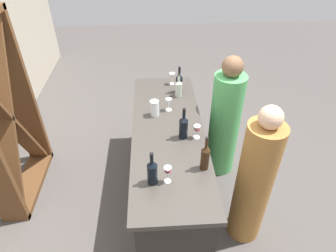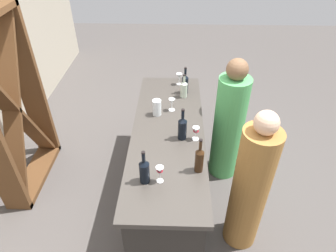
{
  "view_description": "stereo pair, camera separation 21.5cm",
  "coord_description": "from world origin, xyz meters",
  "px_view_note": "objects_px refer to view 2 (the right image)",
  "views": [
    {
      "loc": [
        -2.32,
        0.14,
        2.73
      ],
      "look_at": [
        0.0,
        0.0,
        0.96
      ],
      "focal_mm": 31.62,
      "sensor_mm": 36.0,
      "label": 1
    },
    {
      "loc": [
        -2.33,
        -0.07,
        2.73
      ],
      "look_at": [
        0.0,
        0.0,
        0.96
      ],
      "focal_mm": 31.62,
      "sensor_mm": 36.0,
      "label": 2
    }
  ],
  "objects_px": {
    "wine_bottle_leftmost_near_black": "(144,170)",
    "wine_glass_near_center": "(179,77)",
    "person_left_guest": "(229,126)",
    "person_center_guest": "(250,189)",
    "wine_bottle_rightmost_near_black": "(185,83)",
    "wine_glass_far_left": "(160,171)",
    "wine_glass_near_left": "(196,131)",
    "wine_bottle_second_right_clear_pale": "(184,89)",
    "wine_glass_near_right": "(172,102)",
    "wine_rack": "(12,110)",
    "water_pitcher": "(157,107)",
    "wine_bottle_second_left_amber_brown": "(199,159)",
    "wine_bottle_center_near_black": "(182,128)"
  },
  "relations": [
    {
      "from": "wine_rack",
      "to": "wine_glass_near_center",
      "type": "relative_size",
      "value": 13.57
    },
    {
      "from": "wine_rack",
      "to": "person_left_guest",
      "type": "xyz_separation_m",
      "value": [
        0.18,
        -2.33,
        -0.28
      ]
    },
    {
      "from": "wine_glass_near_center",
      "to": "person_left_guest",
      "type": "distance_m",
      "value": 0.86
    },
    {
      "from": "wine_bottle_second_right_clear_pale",
      "to": "wine_glass_near_center",
      "type": "relative_size",
      "value": 1.95
    },
    {
      "from": "wine_rack",
      "to": "person_left_guest",
      "type": "distance_m",
      "value": 2.35
    },
    {
      "from": "wine_bottle_second_right_clear_pale",
      "to": "wine_glass_near_right",
      "type": "bearing_deg",
      "value": 155.21
    },
    {
      "from": "wine_bottle_second_left_amber_brown",
      "to": "wine_bottle_rightmost_near_black",
      "type": "distance_m",
      "value": 1.28
    },
    {
      "from": "wine_rack",
      "to": "wine_glass_near_center",
      "type": "height_order",
      "value": "wine_rack"
    },
    {
      "from": "wine_bottle_center_near_black",
      "to": "wine_bottle_rightmost_near_black",
      "type": "xyz_separation_m",
      "value": [
        0.86,
        -0.04,
        -0.0
      ]
    },
    {
      "from": "wine_bottle_second_left_amber_brown",
      "to": "water_pitcher",
      "type": "distance_m",
      "value": 0.91
    },
    {
      "from": "wine_bottle_leftmost_near_black",
      "to": "wine_bottle_second_left_amber_brown",
      "type": "bearing_deg",
      "value": -72.81
    },
    {
      "from": "wine_bottle_center_near_black",
      "to": "wine_bottle_rightmost_near_black",
      "type": "height_order",
      "value": "wine_bottle_center_near_black"
    },
    {
      "from": "wine_rack",
      "to": "wine_glass_near_right",
      "type": "bearing_deg",
      "value": -84.51
    },
    {
      "from": "wine_bottle_second_right_clear_pale",
      "to": "wine_glass_far_left",
      "type": "bearing_deg",
      "value": 171.11
    },
    {
      "from": "person_left_guest",
      "to": "person_center_guest",
      "type": "bearing_deg",
      "value": 96.36
    },
    {
      "from": "wine_glass_near_left",
      "to": "wine_bottle_second_left_amber_brown",
      "type": "bearing_deg",
      "value": -178.83
    },
    {
      "from": "wine_bottle_leftmost_near_black",
      "to": "wine_glass_near_right",
      "type": "xyz_separation_m",
      "value": [
        1.04,
        -0.2,
        -0.02
      ]
    },
    {
      "from": "person_left_guest",
      "to": "wine_bottle_leftmost_near_black",
      "type": "bearing_deg",
      "value": 53.8
    },
    {
      "from": "wine_bottle_rightmost_near_black",
      "to": "person_left_guest",
      "type": "bearing_deg",
      "value": -125.83
    },
    {
      "from": "wine_bottle_center_near_black",
      "to": "person_center_guest",
      "type": "xyz_separation_m",
      "value": [
        -0.44,
        -0.6,
        -0.33
      ]
    },
    {
      "from": "wine_rack",
      "to": "wine_bottle_second_right_clear_pale",
      "type": "distance_m",
      "value": 1.87
    },
    {
      "from": "wine_bottle_second_left_amber_brown",
      "to": "wine_glass_near_right",
      "type": "relative_size",
      "value": 2.37
    },
    {
      "from": "wine_glass_far_left",
      "to": "person_left_guest",
      "type": "distance_m",
      "value": 1.32
    },
    {
      "from": "wine_glass_far_left",
      "to": "person_left_guest",
      "type": "relative_size",
      "value": 0.1
    },
    {
      "from": "wine_bottle_center_near_black",
      "to": "wine_bottle_second_right_clear_pale",
      "type": "bearing_deg",
      "value": -1.75
    },
    {
      "from": "wine_bottle_leftmost_near_black",
      "to": "water_pitcher",
      "type": "xyz_separation_m",
      "value": [
        0.95,
        -0.04,
        -0.03
      ]
    },
    {
      "from": "wine_glass_near_center",
      "to": "person_left_guest",
      "type": "height_order",
      "value": "person_left_guest"
    },
    {
      "from": "wine_glass_near_left",
      "to": "person_left_guest",
      "type": "height_order",
      "value": "person_left_guest"
    },
    {
      "from": "wine_glass_near_left",
      "to": "person_left_guest",
      "type": "xyz_separation_m",
      "value": [
        0.51,
        -0.41,
        -0.3
      ]
    },
    {
      "from": "wine_glass_near_center",
      "to": "wine_glass_far_left",
      "type": "relative_size",
      "value": 0.92
    },
    {
      "from": "wine_glass_near_right",
      "to": "wine_glass_far_left",
      "type": "xyz_separation_m",
      "value": [
        -1.04,
        0.08,
        0.01
      ]
    },
    {
      "from": "wine_bottle_second_left_amber_brown",
      "to": "wine_glass_near_left",
      "type": "relative_size",
      "value": 2.38
    },
    {
      "from": "water_pitcher",
      "to": "wine_glass_near_center",
      "type": "bearing_deg",
      "value": -19.36
    },
    {
      "from": "wine_bottle_second_right_clear_pale",
      "to": "water_pitcher",
      "type": "height_order",
      "value": "wine_bottle_second_right_clear_pale"
    },
    {
      "from": "wine_rack",
      "to": "wine_glass_near_left",
      "type": "relative_size",
      "value": 13.96
    },
    {
      "from": "wine_bottle_second_left_amber_brown",
      "to": "wine_bottle_center_near_black",
      "type": "distance_m",
      "value": 0.45
    },
    {
      "from": "wine_bottle_leftmost_near_black",
      "to": "wine_bottle_center_near_black",
      "type": "distance_m",
      "value": 0.64
    },
    {
      "from": "wine_rack",
      "to": "person_center_guest",
      "type": "xyz_separation_m",
      "value": [
        -0.76,
        -2.39,
        -0.27
      ]
    },
    {
      "from": "wine_glass_near_left",
      "to": "wine_glass_far_left",
      "type": "bearing_deg",
      "value": 150.3
    },
    {
      "from": "wine_bottle_leftmost_near_black",
      "to": "wine_rack",
      "type": "bearing_deg",
      "value": 59.35
    },
    {
      "from": "wine_bottle_leftmost_near_black",
      "to": "wine_glass_near_center",
      "type": "xyz_separation_m",
      "value": [
        1.62,
        -0.28,
        -0.02
      ]
    },
    {
      "from": "wine_bottle_leftmost_near_black",
      "to": "person_center_guest",
      "type": "relative_size",
      "value": 0.21
    },
    {
      "from": "person_center_guest",
      "to": "wine_bottle_second_right_clear_pale",
      "type": "bearing_deg",
      "value": -75.98
    },
    {
      "from": "person_left_guest",
      "to": "person_center_guest",
      "type": "distance_m",
      "value": 0.94
    },
    {
      "from": "wine_rack",
      "to": "wine_bottle_second_left_amber_brown",
      "type": "bearing_deg",
      "value": -111.09
    },
    {
      "from": "wine_bottle_second_left_amber_brown",
      "to": "water_pitcher",
      "type": "xyz_separation_m",
      "value": [
        0.82,
        0.4,
        -0.04
      ]
    },
    {
      "from": "wine_bottle_second_right_clear_pale",
      "to": "wine_glass_near_right",
      "type": "height_order",
      "value": "wine_bottle_second_right_clear_pale"
    },
    {
      "from": "wine_glass_far_left",
      "to": "wine_bottle_center_near_black",
      "type": "bearing_deg",
      "value": -18.22
    },
    {
      "from": "wine_rack",
      "to": "wine_glass_far_left",
      "type": "relative_size",
      "value": 12.5
    },
    {
      "from": "wine_bottle_rightmost_near_black",
      "to": "wine_glass_far_left",
      "type": "bearing_deg",
      "value": 171.11
    }
  ]
}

